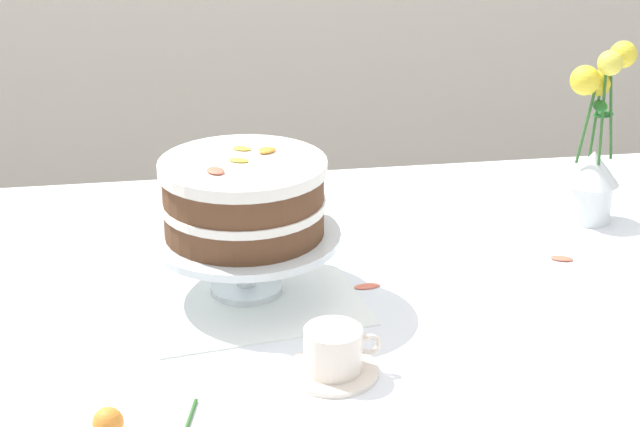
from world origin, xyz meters
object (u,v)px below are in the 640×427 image
fallen_rose (113,424)px  flower_vase (594,151)px  teacup (333,354)px  dining_table (370,336)px  cake_stand (245,243)px  layer_cake (244,197)px

fallen_rose → flower_vase: bearing=33.1°
flower_vase → teacup: size_ratio=2.58×
teacup → fallen_rose: size_ratio=0.80×
dining_table → teacup: 0.29m
dining_table → teacup: size_ratio=11.18×
cake_stand → layer_cake: layer_cake is taller
cake_stand → fallen_rose: size_ratio=1.86×
fallen_rose → teacup: bearing=18.9°
dining_table → flower_vase: 0.53m
layer_cake → teacup: (0.09, -0.25, -0.13)m
flower_vase → fallen_rose: bearing=-146.9°
dining_table → flower_vase: flower_vase is taller
fallen_rose → cake_stand: bearing=61.5°
dining_table → cake_stand: cake_stand is taller
dining_table → flower_vase: (0.44, 0.20, 0.22)m
cake_stand → fallen_rose: bearing=-118.5°
layer_cake → teacup: 0.30m
teacup → fallen_rose: (-0.28, -0.10, -0.01)m
flower_vase → fallen_rose: (-0.82, -0.53, -0.11)m
flower_vase → fallen_rose: flower_vase is taller
cake_stand → dining_table: bearing=-2.9°
layer_cake → teacup: size_ratio=1.98×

